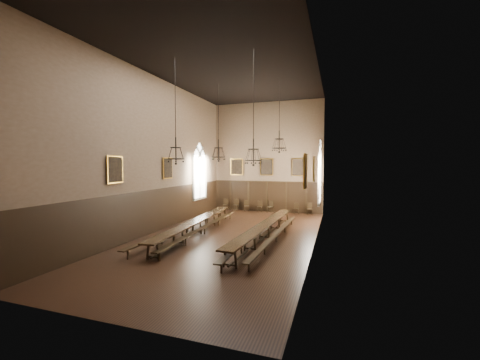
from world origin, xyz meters
The scene contains 33 objects.
floor centered at (0.00, 0.00, -0.01)m, with size 9.00×18.00×0.02m, color black.
ceiling centered at (0.00, 0.00, 9.01)m, with size 9.00×18.00×0.02m, color black.
wall_back centered at (0.00, 9.01, 4.50)m, with size 9.00×0.02×9.00m, color #765F49.
wall_front centered at (0.00, -9.01, 4.50)m, with size 9.00×0.02×9.00m, color #765F49.
wall_left centered at (-4.51, 0.00, 4.50)m, with size 0.02×18.00×9.00m, color #765F49.
wall_right centered at (4.51, 0.00, 4.50)m, with size 0.02×18.00×9.00m, color #765F49.
wainscot_panelling centered at (0.00, 0.00, 1.25)m, with size 9.00×18.00×2.50m, color black, non-canonical shape.
table_left centered at (-1.98, 0.11, 0.40)m, with size 1.44×10.36×0.81m.
table_right centered at (1.92, 0.20, 0.40)m, with size 1.24×10.28×0.80m.
bench_left_outer centered at (-2.62, 0.13, 0.31)m, with size 0.45×10.74×0.48m.
bench_left_inner centered at (-1.53, 0.18, 0.30)m, with size 0.77×10.30×0.46m.
bench_right_inner centered at (1.49, -0.05, 0.31)m, with size 0.53×10.80×0.49m.
bench_right_outer centered at (2.62, -0.15, 0.28)m, with size 0.58×9.62×0.43m.
chair_0 centered at (-3.50, 8.56, 0.29)m, with size 0.50×0.50×0.96m.
chair_1 centered at (-2.59, 8.54, 0.29)m, with size 0.45×0.45×0.97m.
chair_2 centered at (-1.61, 8.56, 0.27)m, with size 0.51×0.51×0.91m.
chair_3 centered at (-0.50, 8.55, 0.27)m, with size 0.41×0.41×0.90m.
chair_4 centered at (0.41, 8.51, 0.29)m, with size 0.53×0.53×0.95m.
chair_6 centered at (2.50, 8.50, 0.26)m, with size 0.41×0.41×0.88m.
chair_7 centered at (3.53, 8.50, 0.28)m, with size 0.49×0.49×0.92m.
chandelier_back_left centered at (-1.68, 2.65, 4.69)m, with size 0.91×0.91×4.77m.
chandelier_back_right centered at (2.17, 2.87, 5.18)m, with size 0.86×0.86×4.25m.
chandelier_front_left centered at (-1.86, -2.27, 4.54)m, with size 0.84×0.84×4.94m.
chandelier_front_right centered at (1.96, -2.10, 4.50)m, with size 0.77×0.77×5.01m.
portrait_back_0 centered at (-2.60, 8.88, 3.70)m, with size 1.10×0.12×1.40m.
portrait_back_1 centered at (0.00, 8.88, 3.70)m, with size 1.10×0.12×1.40m.
portrait_back_2 centered at (2.60, 8.88, 3.70)m, with size 1.10×0.12×1.40m.
portrait_left_0 centered at (-4.38, 1.00, 3.70)m, with size 0.12×1.00×1.30m.
portrait_left_1 centered at (-4.38, -3.50, 3.70)m, with size 0.12×1.00×1.30m.
portrait_right_0 centered at (4.38, 1.00, 3.70)m, with size 0.12×1.00×1.30m.
portrait_right_1 centered at (4.38, -3.50, 3.70)m, with size 0.12×1.00×1.30m.
window_right centered at (4.43, 5.50, 3.40)m, with size 0.20×2.20×4.60m, color white, non-canonical shape.
window_left centered at (-4.43, 5.50, 3.40)m, with size 0.20×2.20×4.60m, color white, non-canonical shape.
Camera 1 is at (5.50, -14.73, 3.99)m, focal length 22.00 mm.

